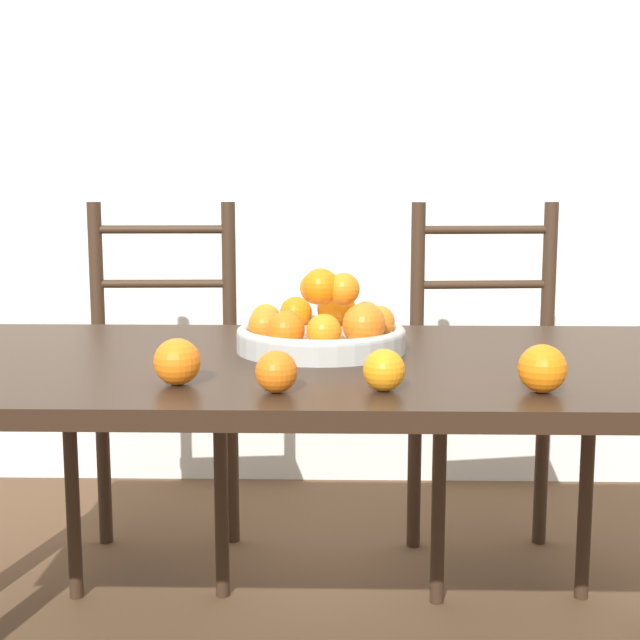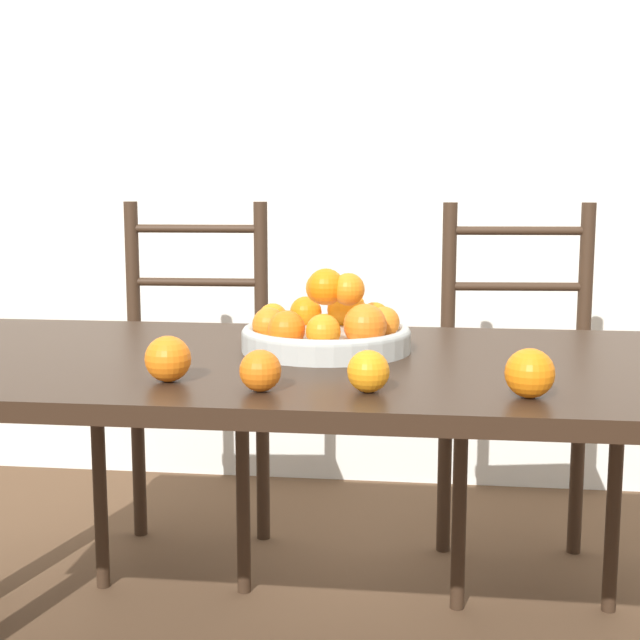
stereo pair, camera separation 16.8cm
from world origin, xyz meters
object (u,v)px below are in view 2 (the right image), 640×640
Objects in this scene: orange_loose_0 at (530,373)px; orange_loose_1 at (368,371)px; chair_right at (522,404)px; orange_loose_2 at (260,371)px; chair_left at (189,394)px; fruit_bowl at (328,329)px; orange_loose_3 at (168,359)px.

orange_loose_0 reaches higher than orange_loose_1.
chair_right is at bearing 84.48° from orange_loose_0.
orange_loose_1 is (-0.25, 0.01, -0.00)m from orange_loose_0.
chair_right reaches higher than orange_loose_2.
orange_loose_2 is 0.07× the size of chair_right.
chair_left reaches higher than orange_loose_1.
orange_loose_2 is (-0.07, -0.37, -0.01)m from fruit_bowl.
orange_loose_0 is 0.43m from orange_loose_2.
chair_left is (-0.40, 1.00, -0.29)m from orange_loose_2.
fruit_bowl is 0.37m from orange_loose_2.
orange_loose_1 is at bearing -6.08° from orange_loose_3.
orange_loose_0 is at bearing -52.50° from chair_left.
orange_loose_1 is at bearing 5.09° from orange_loose_2.
orange_loose_0 is 1.00× the size of orange_loose_3.
orange_loose_0 is 1.03m from chair_right.
fruit_bowl is at bearing -55.97° from chair_left.
chair_left is at bearing 103.72° from orange_loose_3.
orange_loose_2 is (-0.17, -0.02, -0.00)m from orange_loose_1.
chair_right is at bearing 62.28° from orange_loose_2.
orange_loose_1 is 0.07× the size of chair_right.
orange_loose_3 is at bearing -131.20° from chair_right.
orange_loose_2 is 0.07× the size of chair_left.
fruit_bowl is 0.51m from orange_loose_0.
orange_loose_3 is 0.08× the size of chair_right.
fruit_bowl is 4.33× the size of orange_loose_0.
fruit_bowl is 0.34× the size of chair_right.
orange_loose_2 is at bearing -174.91° from orange_loose_1.
fruit_bowl is 0.37m from orange_loose_1.
fruit_bowl is at bearing -130.82° from chair_right.
orange_loose_1 is at bearing -114.53° from chair_right.
orange_loose_1 is 0.88× the size of orange_loose_3.
orange_loose_3 is 1.02m from chair_left.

